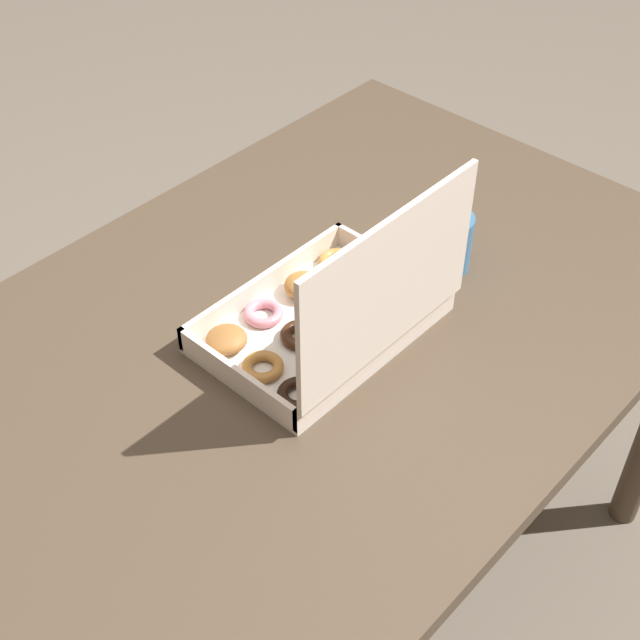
{
  "coord_description": "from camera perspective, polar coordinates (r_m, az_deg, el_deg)",
  "views": [
    {
      "loc": [
        0.66,
        0.64,
        1.57
      ],
      "look_at": [
        -0.01,
        0.02,
        0.73
      ],
      "focal_mm": 50.0,
      "sensor_mm": 36.0,
      "label": 1
    }
  ],
  "objects": [
    {
      "name": "coffee_mug",
      "position": [
        1.35,
        8.07,
        5.03
      ],
      "size": [
        0.08,
        0.08,
        0.09
      ],
      "color": "teal",
      "rests_on": "dining_table"
    },
    {
      "name": "dining_table",
      "position": [
        1.33,
        -0.87,
        -3.43
      ],
      "size": [
        1.26,
        0.81,
        0.71
      ],
      "color": "#4C3D2D",
      "rests_on": "ground_plane"
    },
    {
      "name": "donut_box",
      "position": [
        1.21,
        1.06,
        0.48
      ],
      "size": [
        0.33,
        0.23,
        0.25
      ],
      "color": "silver",
      "rests_on": "dining_table"
    },
    {
      "name": "ground_plane",
      "position": [
        1.82,
        -0.66,
        -17.01
      ],
      "size": [
        8.0,
        8.0,
        0.0
      ],
      "primitive_type": "plane",
      "color": "#6B6054"
    }
  ]
}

